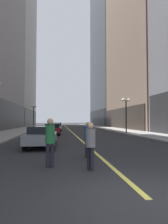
# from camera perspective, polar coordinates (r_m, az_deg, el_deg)

# --- Properties ---
(ground_plane) EXTENTS (200.00, 200.00, 0.00)m
(ground_plane) POSITION_cam_1_polar(r_m,az_deg,el_deg) (39.19, -4.52, -4.90)
(ground_plane) COLOR #262628
(sidewalk_left) EXTENTS (4.50, 78.00, 0.15)m
(sidewalk_left) POSITION_cam_1_polar(r_m,az_deg,el_deg) (39.64, -16.56, -4.67)
(sidewalk_left) COLOR gray
(sidewalk_left) RESTS_ON ground
(sidewalk_right) EXTENTS (4.50, 78.00, 0.15)m
(sidewalk_right) POSITION_cam_1_polar(r_m,az_deg,el_deg) (40.44, 7.28, -4.71)
(sidewalk_right) COLOR gray
(sidewalk_right) RESTS_ON ground
(lane_centre_stripe) EXTENTS (0.16, 70.00, 0.01)m
(lane_centre_stripe) POSITION_cam_1_polar(r_m,az_deg,el_deg) (39.19, -4.52, -4.90)
(lane_centre_stripe) COLOR #E5D64C
(lane_centre_stripe) RESTS_ON ground
(building_left_far) EXTENTS (14.29, 26.00, 53.50)m
(building_left_far) POSITION_cam_1_polar(r_m,az_deg,el_deg) (70.54, -20.73, 18.47)
(building_left_far) COLOR #A8A399
(building_left_far) RESTS_ON ground
(building_right_mid) EXTENTS (13.70, 24.00, 34.60)m
(building_right_mid) POSITION_cam_1_polar(r_m,az_deg,el_deg) (45.82, 18.81, 17.52)
(building_right_mid) COLOR gray
(building_right_mid) RESTS_ON ground
(building_right_far) EXTENTS (14.11, 26.00, 59.76)m
(building_right_far) POSITION_cam_1_polar(r_m,az_deg,el_deg) (72.63, 9.33, 20.37)
(building_right_far) COLOR #4C515B
(building_right_far) RESTS_ON ground
(car_grey) EXTENTS (1.87, 4.37, 1.32)m
(car_grey) POSITION_cam_1_polar(r_m,az_deg,el_deg) (13.16, -12.01, -6.65)
(car_grey) COLOR slate
(car_grey) RESTS_ON ground
(car_maroon) EXTENTS (1.97, 4.30, 1.32)m
(car_maroon) POSITION_cam_1_polar(r_m,az_deg,el_deg) (24.01, -8.98, -4.74)
(car_maroon) COLOR maroon
(car_maroon) RESTS_ON ground
(car_silver) EXTENTS (2.02, 4.58, 1.32)m
(car_silver) POSITION_cam_1_polar(r_m,az_deg,el_deg) (33.46, -7.99, -4.08)
(car_silver) COLOR #B7B7BC
(car_silver) RESTS_ON ground
(pedestrian_in_blue_hoodie) EXTENTS (0.48, 0.48, 1.64)m
(pedestrian_in_blue_hoodie) POSITION_cam_1_polar(r_m,az_deg,el_deg) (9.16, 1.11, -7.12)
(pedestrian_in_blue_hoodie) COLOR black
(pedestrian_in_blue_hoodie) RESTS_ON ground
(pedestrian_in_grey_suit) EXTENTS (0.47, 0.47, 1.62)m
(pedestrian_in_grey_suit) POSITION_cam_1_polar(r_m,az_deg,el_deg) (6.89, 1.89, -8.76)
(pedestrian_in_grey_suit) COLOR black
(pedestrian_in_grey_suit) RESTS_ON ground
(pedestrian_in_green_parka) EXTENTS (0.37, 0.37, 1.78)m
(pedestrian_in_green_parka) POSITION_cam_1_polar(r_m,az_deg,el_deg) (7.40, -9.72, -7.51)
(pedestrian_in_green_parka) COLOR black
(pedestrian_in_green_parka) RESTS_ON ground
(street_lamp_left_far) EXTENTS (1.06, 0.36, 4.43)m
(street_lamp_left_far) POSITION_cam_1_polar(r_m,az_deg,el_deg) (36.79, -14.31, 0.08)
(street_lamp_left_far) COLOR black
(street_lamp_left_far) RESTS_ON ground
(street_lamp_right_mid) EXTENTS (1.06, 0.36, 4.43)m
(street_lamp_right_mid) POSITION_cam_1_polar(r_m,az_deg,el_deg) (25.23, 11.97, 1.17)
(street_lamp_right_mid) COLOR black
(street_lamp_right_mid) RESTS_ON ground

